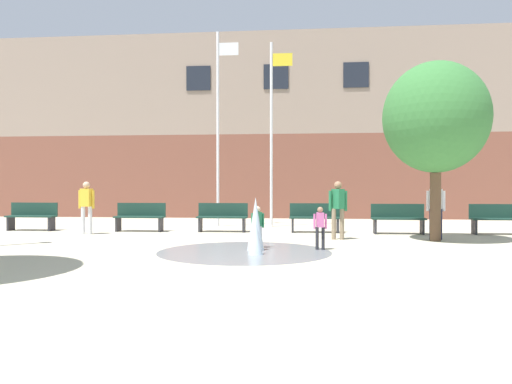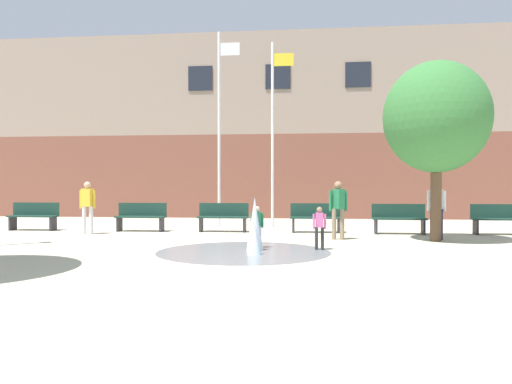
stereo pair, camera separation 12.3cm
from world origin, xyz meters
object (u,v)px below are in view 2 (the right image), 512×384
adult_in_red (436,205)px  child_in_fountain (319,225)px  flagpole_right (273,128)px  teen_by_trashcan (88,203)px  adult_near_bench (338,205)px  park_bench_near_trashcan (399,218)px  child_with_pink_shirt (257,224)px  park_bench_under_left_flagpole (141,216)px  park_bench_far_right (499,219)px  park_bench_under_right_flagpole (316,217)px  park_bench_left_of_flagpoles (34,216)px  street_tree_near_building (436,118)px  flagpole_left (220,123)px  park_bench_center (223,217)px

adult_in_red → child_in_fountain: size_ratio=1.61×
adult_in_red → flagpole_right: flagpole_right is taller
teen_by_trashcan → adult_near_bench: size_ratio=1.00×
park_bench_near_trashcan → child_with_pink_shirt: bearing=-135.7°
teen_by_trashcan → park_bench_under_left_flagpole: bearing=55.8°
adult_in_red → child_in_fountain: (-3.20, -2.47, -0.35)m
park_bench_under_left_flagpole → park_bench_far_right: (11.05, 0.10, 0.00)m
park_bench_far_right → adult_near_bench: size_ratio=1.01×
park_bench_under_left_flagpole → park_bench_near_trashcan: (8.09, -0.02, 0.00)m
park_bench_under_right_flagpole → child_with_pink_shirt: child_with_pink_shirt is taller
flagpole_right → adult_in_red: bearing=-38.9°
park_bench_left_of_flagpoles → child_in_fountain: bearing=-23.4°
park_bench_far_right → street_tree_near_building: 4.18m
flagpole_left → child_with_pink_shirt: bearing=-71.9°
park_bench_under_right_flagpole → street_tree_near_building: bearing=-34.5°
park_bench_left_of_flagpoles → park_bench_under_right_flagpole: size_ratio=1.00×
park_bench_left_of_flagpoles → street_tree_near_building: 12.79m
child_with_pink_shirt → flagpole_left: bearing=-17.0°
teen_by_trashcan → flagpole_left: size_ratio=0.23×
park_bench_near_trashcan → flagpole_right: (-3.99, 2.26, 3.04)m
park_bench_near_trashcan → child_with_pink_shirt: 5.49m
child_with_pink_shirt → flagpole_left: 7.15m
street_tree_near_building → flagpole_right: bearing=137.7°
park_bench_left_of_flagpoles → park_bench_far_right: size_ratio=1.00×
park_bench_center → flagpole_left: size_ratio=0.23×
child_with_pink_shirt → park_bench_center: bearing=-14.4°
park_bench_left_of_flagpoles → flagpole_right: 8.61m
teen_by_trashcan → park_bench_near_trashcan: bearing=22.2°
park_bench_under_right_flagpole → park_bench_near_trashcan: (2.51, -0.22, 0.00)m
park_bench_under_right_flagpole → adult_in_red: adult_in_red is taller
park_bench_under_left_flagpole → child_with_pink_shirt: bearing=-42.8°
teen_by_trashcan → child_in_fountain: bearing=-7.4°
park_bench_under_right_flagpole → park_bench_near_trashcan: 2.52m
adult_near_bench → park_bench_under_right_flagpole: bearing=-17.3°
park_bench_near_trashcan → adult_near_bench: (-1.93, -1.79, 0.45)m
teen_by_trashcan → child_in_fountain: 7.52m
adult_in_red → adult_near_bench: size_ratio=1.00×
park_bench_under_left_flagpole → flagpole_left: (2.17, 2.24, 3.26)m
adult_in_red → street_tree_near_building: size_ratio=0.34×
park_bench_under_right_flagpole → teen_by_trashcan: bearing=-169.4°
park_bench_left_of_flagpoles → flagpole_left: (5.80, 2.27, 3.26)m
park_bench_center → park_bench_under_right_flagpole: 2.94m
park_bench_center → adult_near_bench: size_ratio=1.01×
park_bench_far_right → flagpole_left: (-8.88, 2.14, 3.26)m
child_in_fountain → street_tree_near_building: size_ratio=0.21×
park_bench_left_of_flagpoles → teen_by_trashcan: 2.61m
park_bench_left_of_flagpoles → park_bench_near_trashcan: (11.72, 0.01, 0.00)m
park_bench_near_trashcan → street_tree_near_building: street_tree_near_building is taller
park_bench_left_of_flagpoles → teen_by_trashcan: (2.34, -1.06, 0.45)m
park_bench_far_right → child_with_pink_shirt: (-6.89, -3.96, 0.10)m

